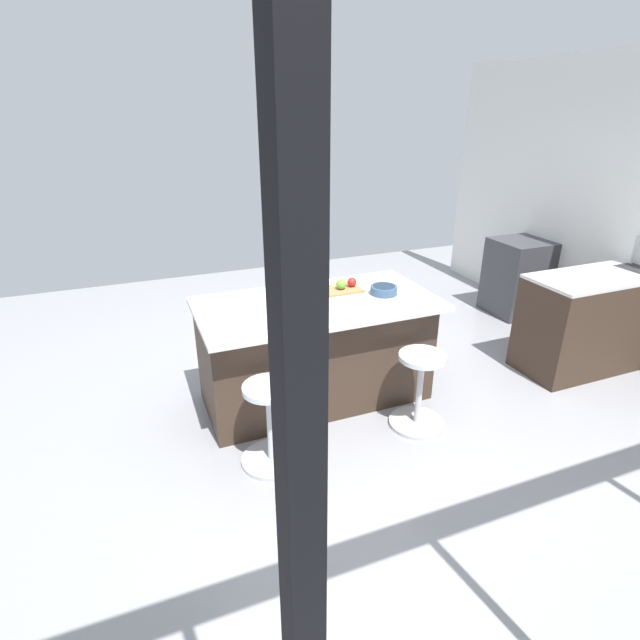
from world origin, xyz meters
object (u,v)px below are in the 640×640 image
at_px(oven_range, 517,277).
at_px(kitchen_island, 316,350).
at_px(apple_green, 341,284).
at_px(fruit_bowl, 384,290).
at_px(apple_red, 352,282).
at_px(cutting_board, 340,290).
at_px(stool_middle, 270,427).
at_px(stool_by_window, 419,392).

relative_size(oven_range, kitchen_island, 0.47).
bearing_deg(apple_green, fruit_bowl, 147.68).
xyz_separation_m(apple_red, apple_green, (0.11, 0.02, 0.00)).
bearing_deg(cutting_board, apple_red, -175.53).
relative_size(stool_middle, apple_red, 7.98).
bearing_deg(kitchen_island, oven_range, -162.80).
bearing_deg(oven_range, apple_red, 16.97).
bearing_deg(kitchen_island, apple_red, -161.24).
xyz_separation_m(cutting_board, apple_green, (-0.01, 0.02, 0.05)).
bearing_deg(fruit_bowl, apple_green, -32.32).
distance_m(oven_range, apple_red, 2.75).
bearing_deg(kitchen_island, stool_middle, 48.15).
bearing_deg(stool_by_window, apple_green, -66.98).
distance_m(stool_middle, apple_red, 1.44).
distance_m(cutting_board, apple_red, 0.13).
height_order(apple_green, fruit_bowl, apple_green).
distance_m(apple_red, fruit_bowl, 0.29).
distance_m(oven_range, kitchen_island, 3.10).
bearing_deg(oven_range, stool_by_window, 34.01).
distance_m(kitchen_island, fruit_bowl, 0.76).
xyz_separation_m(stool_by_window, cutting_board, (0.34, -0.79, 0.63)).
relative_size(apple_red, fruit_bowl, 0.35).
bearing_deg(stool_middle, apple_green, -138.34).
distance_m(stool_middle, apple_green, 1.36).
bearing_deg(stool_middle, oven_range, -155.95).
bearing_deg(kitchen_island, stool_by_window, 131.85).
xyz_separation_m(kitchen_island, apple_red, (-0.38, -0.13, 0.51)).
bearing_deg(kitchen_island, fruit_bowl, 171.60).
distance_m(stool_by_window, apple_green, 1.09).
relative_size(kitchen_island, cutting_board, 5.33).
distance_m(apple_red, apple_green, 0.11).
relative_size(kitchen_island, apple_red, 24.35).
distance_m(apple_green, fruit_bowl, 0.36).
bearing_deg(stool_by_window, oven_range, -145.99).
height_order(cutting_board, apple_green, apple_green).
bearing_deg(stool_middle, cutting_board, -137.55).
height_order(stool_middle, apple_red, apple_red).
bearing_deg(oven_range, stool_middle, 24.05).
xyz_separation_m(oven_range, cutting_board, (2.70, 0.80, 0.48)).
bearing_deg(apple_red, oven_range, -163.03).
bearing_deg(stool_middle, kitchen_island, -131.85).
distance_m(cutting_board, fruit_bowl, 0.37).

